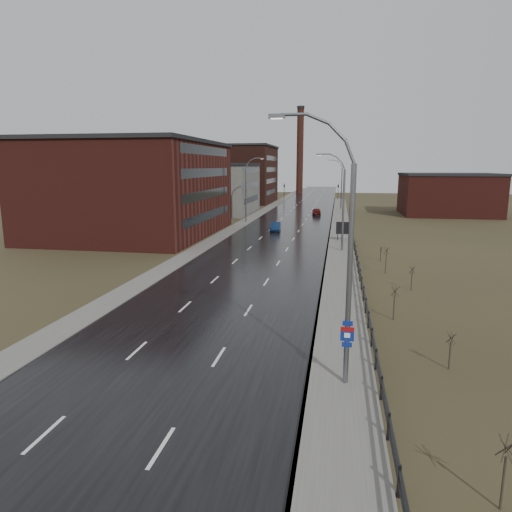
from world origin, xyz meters
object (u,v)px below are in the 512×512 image
at_px(streetlight_main, 343,256).
at_px(billboard, 344,229).
at_px(car_far, 317,212).
at_px(car_near, 276,227).

bearing_deg(streetlight_main, billboard, 89.13).
distance_m(billboard, car_far, 33.54).
bearing_deg(car_far, streetlight_main, 89.92).
bearing_deg(billboard, car_near, 141.53).
height_order(car_near, car_far, car_far).
distance_m(streetlight_main, car_near, 50.59).
height_order(billboard, car_far, billboard).
bearing_deg(car_near, car_far, 74.39).
xyz_separation_m(billboard, car_near, (-10.28, 8.17, -1.09)).
bearing_deg(car_far, car_near, 74.93).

